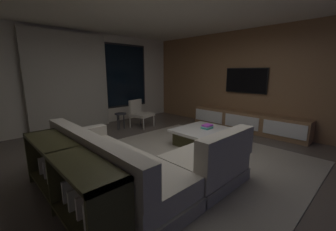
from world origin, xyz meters
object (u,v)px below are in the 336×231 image
book_stack_on_coffee_table (207,127)px  mounted_tv (246,81)px  coffee_table (205,137)px  side_stool (120,116)px  console_table_behind_couch (67,176)px  accent_chair_near_window (140,112)px  media_console (247,122)px  sectional_couch (139,166)px

book_stack_on_coffee_table → mounted_tv: 2.06m
mounted_tv → coffee_table: bearing=-176.8°
side_stool → console_table_behind_couch: (-2.30, -2.62, 0.04)m
accent_chair_near_window → side_stool: 0.60m
side_stool → console_table_behind_couch: size_ratio=0.22×
accent_chair_near_window → media_console: (1.78, -2.42, -0.18)m
side_stool → media_console: size_ratio=0.15×
side_stool → mounted_tv: size_ratio=0.39×
accent_chair_near_window → side_stool: (-0.59, 0.09, -0.06)m
sectional_couch → console_table_behind_couch: sectional_couch is taller
coffee_table → accent_chair_near_window: (-0.03, 2.33, 0.25)m
console_table_behind_couch → book_stack_on_coffee_table: bearing=4.5°
coffee_table → side_stool: 2.50m
mounted_tv → book_stack_on_coffee_table: bearing=-177.6°
media_console → mounted_tv: 1.13m
console_table_behind_couch → coffee_table: bearing=4.0°
media_console → console_table_behind_couch: (-4.67, -0.12, 0.16)m
coffee_table → side_stool: side_stool is taller
mounted_tv → media_console: bearing=-132.4°
side_stool → book_stack_on_coffee_table: bearing=-73.0°
book_stack_on_coffee_table → media_console: bearing=-4.2°
console_table_behind_couch → mounted_tv: bearing=3.7°
mounted_tv → accent_chair_near_window: bearing=131.4°
coffee_table → media_console: (1.75, -0.09, 0.06)m
coffee_table → console_table_behind_couch: console_table_behind_couch is taller
side_stool → sectional_couch: bearing=-116.8°
accent_chair_near_window → media_console: bearing=-53.7°
coffee_table → console_table_behind_couch: (-2.92, -0.20, 0.23)m
accent_chair_near_window → media_console: 3.01m
media_console → console_table_behind_couch: bearing=-178.6°
coffee_table → mounted_tv: size_ratio=0.99×
coffee_table → book_stack_on_coffee_table: bearing=15.6°
book_stack_on_coffee_table → accent_chair_near_window: bearing=93.4°
sectional_couch → mounted_tv: (3.94, 0.44, 1.06)m
accent_chair_near_window → side_stool: size_ratio=1.70×
book_stack_on_coffee_table → media_console: size_ratio=0.08×
book_stack_on_coffee_table → side_stool: size_ratio=0.51×
sectional_couch → console_table_behind_couch: 0.93m
media_console → side_stool: bearing=133.4°
accent_chair_near_window → mounted_tv: (1.96, -2.22, 0.92)m
sectional_couch → console_table_behind_couch: (-0.91, 0.13, 0.13)m
coffee_table → book_stack_on_coffee_table: 0.24m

